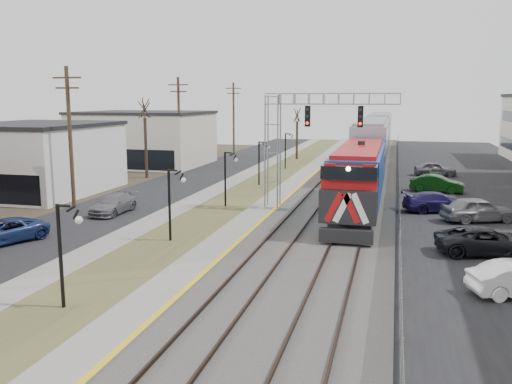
% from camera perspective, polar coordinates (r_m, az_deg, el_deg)
% --- Properties ---
extents(street_west, '(7.00, 120.00, 0.04)m').
position_cam_1_polar(street_west, '(48.52, -9.19, 0.49)').
color(street_west, black).
rests_on(street_west, ground).
extents(sidewalk, '(2.00, 120.00, 0.08)m').
position_cam_1_polar(sidewalk, '(46.91, -4.14, 0.30)').
color(sidewalk, gray).
rests_on(sidewalk, ground).
extents(grass_median, '(4.00, 120.00, 0.06)m').
position_cam_1_polar(grass_median, '(46.05, -0.60, 0.13)').
color(grass_median, '#4B4F2A').
rests_on(grass_median, ground).
extents(platform, '(2.00, 120.00, 0.24)m').
position_cam_1_polar(platform, '(45.36, 3.06, 0.08)').
color(platform, gray).
rests_on(platform, ground).
extents(ballast_bed, '(8.00, 120.00, 0.20)m').
position_cam_1_polar(ballast_bed, '(44.67, 9.36, -0.21)').
color(ballast_bed, '#595651').
rests_on(ballast_bed, ground).
extents(parking_lot, '(16.00, 120.00, 0.04)m').
position_cam_1_polar(parking_lot, '(45.27, 24.66, -0.95)').
color(parking_lot, black).
rests_on(parking_lot, ground).
extents(platform_edge, '(0.24, 120.00, 0.01)m').
position_cam_1_polar(platform_edge, '(45.18, 4.16, 0.19)').
color(platform_edge, gold).
rests_on(platform_edge, platform).
extents(track_near, '(1.58, 120.00, 0.15)m').
position_cam_1_polar(track_near, '(44.85, 6.82, 0.12)').
color(track_near, '#2D2119').
rests_on(track_near, ballast_bed).
extents(track_far, '(1.58, 120.00, 0.15)m').
position_cam_1_polar(track_far, '(44.54, 11.29, -0.07)').
color(track_far, '#2D2119').
rests_on(track_far, ballast_bed).
extents(train, '(3.00, 63.05, 5.33)m').
position_cam_1_polar(train, '(60.85, 12.29, 4.98)').
color(train, '#124295').
rests_on(train, ground).
extents(signal_gantry, '(9.00, 1.07, 8.15)m').
position_cam_1_polar(signal_gantry, '(37.48, 4.35, 6.44)').
color(signal_gantry, gray).
rests_on(signal_gantry, ground).
extents(lampposts, '(0.14, 62.14, 4.00)m').
position_cam_1_polar(lampposts, '(30.13, -8.88, -1.35)').
color(lampposts, black).
rests_on(lampposts, ground).
extents(utility_poles, '(0.28, 80.28, 10.00)m').
position_cam_1_polar(utility_poles, '(40.61, -18.97, 5.37)').
color(utility_poles, '#4C3823').
rests_on(utility_poles, ground).
extents(fence, '(0.04, 120.00, 1.60)m').
position_cam_1_polar(fence, '(44.39, 14.79, 0.45)').
color(fence, gray).
rests_on(fence, ground).
extents(bare_trees, '(12.30, 42.30, 5.95)m').
position_cam_1_polar(bare_trees, '(52.19, -8.72, 4.12)').
color(bare_trees, '#382D23').
rests_on(bare_trees, ground).
extents(car_lot_c, '(5.26, 3.06, 1.38)m').
position_cam_1_polar(car_lot_c, '(29.56, 23.12, -4.86)').
color(car_lot_c, black).
rests_on(car_lot_c, ground).
extents(car_lot_d, '(5.09, 3.25, 1.37)m').
position_cam_1_polar(car_lot_d, '(39.41, 18.57, -1.06)').
color(car_lot_d, '#1D154C').
rests_on(car_lot_d, ground).
extents(car_lot_e, '(4.98, 3.46, 1.57)m').
position_cam_1_polar(car_lot_e, '(37.17, 22.34, -1.76)').
color(car_lot_e, gray).
rests_on(car_lot_e, ground).
extents(car_lot_f, '(4.50, 2.15, 1.42)m').
position_cam_1_polar(car_lot_f, '(47.71, 18.51, 0.79)').
color(car_lot_f, '#0A360C').
rests_on(car_lot_f, ground).
extents(car_street_a, '(3.79, 5.09, 1.28)m').
position_cam_1_polar(car_street_a, '(32.38, -25.04, -3.85)').
color(car_street_a, navy).
rests_on(car_street_a, ground).
extents(car_street_b, '(1.84, 4.44, 1.28)m').
position_cam_1_polar(car_street_b, '(38.15, -14.79, -1.29)').
color(car_street_b, slate).
rests_on(car_street_b, ground).
extents(car_lot_g, '(4.28, 1.96, 1.42)m').
position_cam_1_polar(car_lot_g, '(57.85, 18.35, 2.30)').
color(car_lot_g, slate).
rests_on(car_lot_g, ground).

